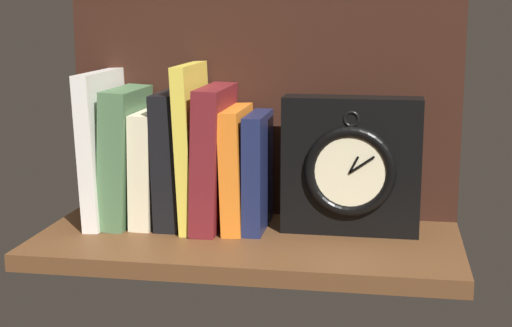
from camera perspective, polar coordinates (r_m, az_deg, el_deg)
The scene contains 11 objects.
ground_plane at distance 118.06cm, azimuth -0.65°, elevation -5.94°, with size 63.62×29.14×2.50cm, color brown.
back_panel at distance 127.42cm, azimuth 0.48°, elevation 4.40°, with size 63.62×1.20×36.83cm, color black.
book_white_catcher at distance 126.25cm, azimuth -11.11°, elevation 1.18°, with size 2.52×16.43×24.05cm, color silver.
book_green_romantic at distance 125.25cm, azimuth -9.55°, elevation 0.56°, with size 4.08×14.51×21.48cm, color #476B44.
book_cream_twain at distance 124.33cm, azimuth -7.78°, elevation -0.29°, with size 3.32×12.39×17.95cm, color beige.
book_black_skeptic at distance 122.93cm, azimuth -6.08°, elevation 0.34°, with size 3.79×12.46×21.02cm, color black.
book_yellow_seinlanguage at distance 121.68cm, azimuth -4.62°, elevation 1.30°, with size 2.17×14.80×25.39cm, color gold.
book_maroon_dawkins at distance 121.21cm, azimuth -3.10°, elevation 0.47°, with size 3.83×15.99×22.01cm, color maroon.
book_orange_pandolfini at distance 120.76cm, azimuth -1.38°, elevation -0.33°, with size 2.97×13.86×18.78cm, color orange.
book_navy_bierce at distance 120.26cm, azimuth 0.13°, elevation -0.57°, with size 2.87×12.68×18.01cm, color #192147.
framed_clock at distance 118.17cm, azimuth 6.98°, elevation -0.19°, with size 20.80×6.90×20.80cm.
Camera 1 is at (20.65, -110.82, 33.83)cm, focal length 54.58 mm.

